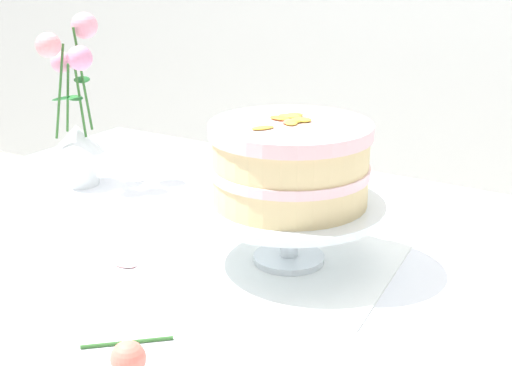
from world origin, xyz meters
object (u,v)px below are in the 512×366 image
fallen_rose (128,358)px  flower_vase (76,119)px  layer_cake (290,163)px  cake_stand (290,213)px  dining_table (226,307)px

fallen_rose → flower_vase: bearing=139.1°
flower_vase → layer_cake: bearing=-11.1°
fallen_rose → cake_stand: bearing=88.7°
dining_table → flower_vase: bearing=163.0°
dining_table → fallen_rose: 0.36m
layer_cake → fallen_rose: bearing=-91.3°
cake_stand → layer_cake: 0.08m
flower_vase → fallen_rose: (0.54, -0.47, -0.12)m
flower_vase → dining_table: bearing=-17.0°
cake_stand → flower_vase: bearing=168.9°
flower_vase → fallen_rose: 0.73m
cake_stand → layer_cake: bearing=140.1°
layer_cake → cake_stand: bearing=-39.9°
fallen_rose → dining_table: bearing=105.4°
layer_cake → flower_vase: (-0.55, 0.11, -0.03)m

